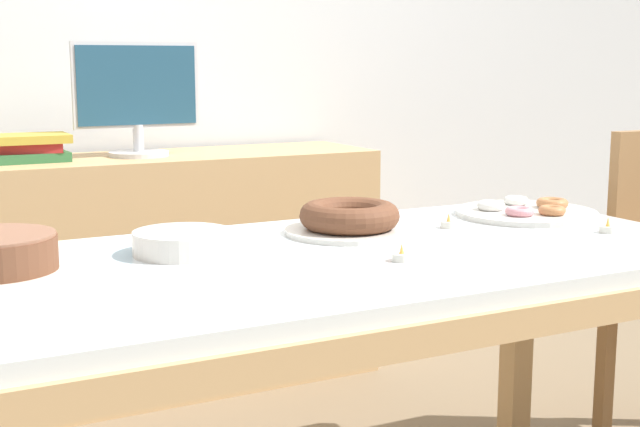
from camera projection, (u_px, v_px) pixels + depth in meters
wall_back at (121, 14)px, 3.19m from camera, size 8.00×0.10×2.60m
dining_table at (331, 293)px, 1.91m from camera, size 1.78×0.85×0.73m
sideboard at (154, 274)px, 3.08m from camera, size 1.56×0.44×0.82m
computer_monitor at (137, 99)px, 2.96m from camera, size 0.42×0.20×0.38m
book_stack at (30, 148)px, 2.82m from camera, size 0.24×0.18×0.09m
cake_golden_bundt at (349, 219)px, 2.11m from camera, size 0.31×0.31×0.08m
pastry_platter at (527, 211)px, 2.35m from camera, size 0.37×0.37×0.04m
plate_stack at (182, 242)px, 1.88m from camera, size 0.21×0.21×0.05m
tealight_near_cakes at (449, 224)px, 2.18m from camera, size 0.04×0.04×0.04m
tealight_centre at (402, 256)px, 1.82m from camera, size 0.04×0.04×0.04m
tealight_near_front at (608, 229)px, 2.12m from camera, size 0.04×0.04×0.04m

